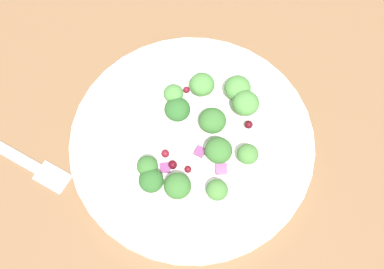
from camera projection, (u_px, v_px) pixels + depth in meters
The scene contains 25 objects.
ground_plane at pixel (182, 147), 59.97cm from camera, with size 180.00×180.00×2.00cm, color brown.
plate at pixel (192, 141), 58.23cm from camera, with size 26.66×26.66×1.70cm.
dressing_pool at pixel (192, 140), 57.83cm from camera, with size 15.47×15.47×0.20cm, color white.
broccoli_floret_0 at pixel (174, 94), 57.88cm from camera, with size 2.17×2.17×2.19cm.
broccoli_floret_1 at pixel (219, 151), 54.70cm from camera, with size 2.84×2.84×2.88cm.
broccoli_floret_2 at pixel (217, 190), 53.91cm from camera, with size 2.25×2.25×2.28cm.
broccoli_floret_3 at pixel (146, 165), 54.57cm from camera, with size 2.20×2.20×2.23cm.
broccoli_floret_4 at pixel (212, 121), 56.72cm from camera, with size 2.93×2.93×2.96cm.
broccoli_floret_5 at pixel (238, 88), 58.32cm from camera, with size 2.92×2.92×2.96cm.
broccoli_floret_6 at pixel (248, 154), 55.23cm from camera, with size 2.25×2.25×2.28cm.
broccoli_floret_7 at pixel (178, 186), 53.84cm from camera, with size 2.80×2.80×2.84cm.
broccoli_floret_8 at pixel (151, 181), 53.99cm from camera, with size 2.56×2.56×2.59cm.
broccoli_floret_9 at pixel (177, 110), 57.53cm from camera, with size 2.81×2.81×2.84cm.
broccoli_floret_10 at pixel (202, 85), 58.65cm from camera, with size 2.78×2.78×2.82cm.
broccoli_floret_11 at pixel (246, 103), 57.25cm from camera, with size 2.92×2.92×2.96cm.
cranberry_0 at pixel (166, 154), 56.62cm from camera, with size 0.88×0.88×0.88cm, color maroon.
cranberry_1 at pixel (204, 125), 57.85cm from camera, with size 0.72×0.72×0.72cm, color maroon.
cranberry_2 at pixel (173, 165), 56.18cm from camera, with size 0.96×0.96×0.96cm, color #4C0A14.
cranberry_3 at pixel (186, 90), 59.57cm from camera, with size 0.76×0.76×0.76cm, color maroon.
cranberry_4 at pixel (188, 169), 56.11cm from camera, with size 0.78×0.78×0.78cm, color maroon.
cranberry_5 at pixel (249, 125), 57.61cm from camera, with size 0.90×0.90×0.90cm, color #4C0A14.
onion_bit_0 at pixel (165, 168), 56.18cm from camera, with size 1.05×1.10×0.50cm, color #843D75.
onion_bit_1 at pixel (201, 151), 56.67cm from camera, with size 0.98×1.00×0.55cm, color #843D75.
onion_bit_2 at pixel (218, 172), 55.74cm from camera, with size 1.21×1.13×0.45cm, color #A35B93.
fork at pixel (5, 150), 58.45cm from camera, with size 5.49×18.58×0.50cm.
Camera 1 is at (16.78, 16.15, 54.30)cm, focal length 49.96 mm.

